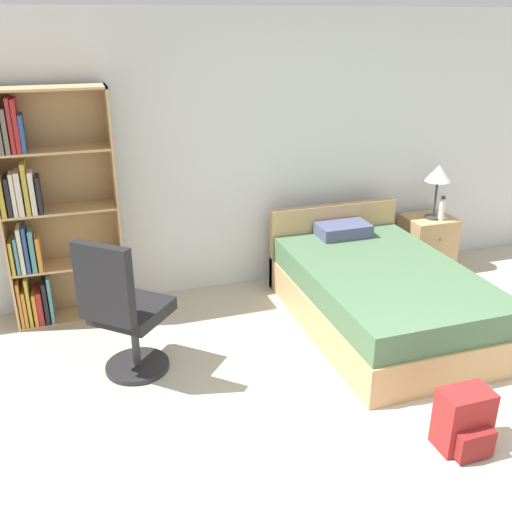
% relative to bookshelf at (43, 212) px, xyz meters
% --- Properties ---
extents(wall_back, '(9.00, 0.06, 2.60)m').
position_rel_bookshelf_xyz_m(wall_back, '(1.98, 0.25, 0.30)').
color(wall_back, silver).
rests_on(wall_back, ground_plane).
extents(bookshelf, '(0.95, 0.32, 2.01)m').
position_rel_bookshelf_xyz_m(bookshelf, '(0.00, 0.00, 0.00)').
color(bookshelf, tan).
rests_on(bookshelf, ground_plane).
extents(bed, '(1.33, 2.08, 0.81)m').
position_rel_bookshelf_xyz_m(bed, '(2.69, -0.95, -0.72)').
color(bed, tan).
rests_on(bed, ground_plane).
extents(office_chair, '(0.72, 0.72, 1.13)m').
position_rel_bookshelf_xyz_m(office_chair, '(0.51, -1.11, -0.47)').
color(office_chair, '#232326').
rests_on(office_chair, ground_plane).
extents(nightstand, '(0.49, 0.46, 0.58)m').
position_rel_bookshelf_xyz_m(nightstand, '(3.77, -0.06, -0.72)').
color(nightstand, tan).
rests_on(nightstand, ground_plane).
extents(table_lamp, '(0.26, 0.26, 0.56)m').
position_rel_bookshelf_xyz_m(table_lamp, '(3.79, -0.09, 0.02)').
color(table_lamp, '#333333').
rests_on(table_lamp, nightstand).
extents(water_bottle, '(0.06, 0.06, 0.25)m').
position_rel_bookshelf_xyz_m(water_bottle, '(3.83, -0.17, -0.31)').
color(water_bottle, silver).
rests_on(water_bottle, nightstand).
extents(backpack_red, '(0.32, 0.28, 0.40)m').
position_rel_bookshelf_xyz_m(backpack_red, '(2.40, -2.54, -0.81)').
color(backpack_red, maroon).
rests_on(backpack_red, ground_plane).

